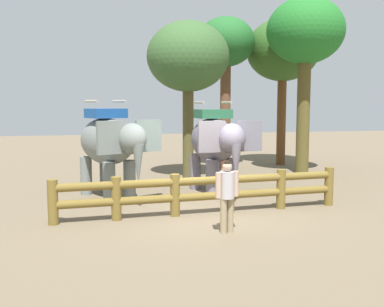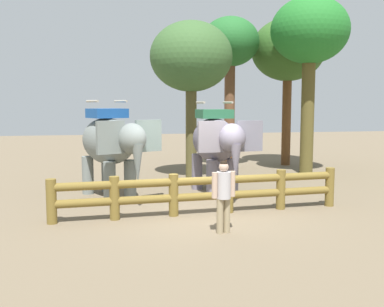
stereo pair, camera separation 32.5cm
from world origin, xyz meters
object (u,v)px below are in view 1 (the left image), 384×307
object	(u,v)px
log_fence	(203,191)
tree_far_left	(283,51)
tree_deep_back	(305,35)
tree_back_center	(188,58)
tree_far_right	(226,47)
elephant_near_left	(110,144)
tourist_woman_in_black	(227,191)
elephant_center	(215,143)

from	to	relation	value
log_fence	tree_far_left	world-z (taller)	tree_far_left
tree_far_left	tree_deep_back	distance (m)	2.63
tree_back_center	tree_far_right	distance (m)	3.10
elephant_near_left	tree_back_center	size ratio (longest dim) A/B	0.59
tourist_woman_in_black	tree_back_center	size ratio (longest dim) A/B	0.27
tourist_woman_in_black	tree_deep_back	bearing A→B (deg)	54.19
log_fence	tree_far_right	world-z (taller)	tree_far_right
tourist_woman_in_black	elephant_near_left	bearing A→B (deg)	119.19
elephant_center	tree_deep_back	size ratio (longest dim) A/B	0.49
elephant_center	tree_far_right	xyz separation A→B (m)	(1.91, 5.40, 3.54)
tree_far_left	tree_deep_back	bearing A→B (deg)	-94.63
tree_far_left	tree_far_right	bearing A→B (deg)	-169.53
tourist_woman_in_black	tree_deep_back	size ratio (longest dim) A/B	0.23
elephant_center	tourist_woman_in_black	bearing A→B (deg)	-101.76
elephant_center	tree_deep_back	bearing A→B (deg)	36.42
tree_deep_back	tree_far_left	bearing A→B (deg)	85.37
log_fence	elephant_near_left	bearing A→B (deg)	132.55
log_fence	tree_back_center	world-z (taller)	tree_back_center
elephant_center	tree_back_center	xyz separation A→B (m)	(-0.17, 3.21, 2.82)
elephant_near_left	tree_deep_back	xyz separation A→B (m)	(7.65, 3.27, 3.80)
tree_far_left	tree_back_center	distance (m)	5.61
tree_deep_back	tree_back_center	bearing A→B (deg)	-178.77
elephant_center	tourist_woman_in_black	xyz separation A→B (m)	(-0.85, -4.09, -0.68)
tree_far_right	tree_deep_back	size ratio (longest dim) A/B	0.93
tree_far_right	tree_deep_back	distance (m)	3.33
tree_far_left	tree_far_right	distance (m)	2.84
tourist_woman_in_black	tree_deep_back	world-z (taller)	tree_deep_back
tree_back_center	elephant_center	bearing A→B (deg)	-86.96
log_fence	tree_far_left	distance (m)	10.97
tree_far_right	tourist_woman_in_black	bearing A→B (deg)	-106.22
tourist_woman_in_black	tree_deep_back	distance (m)	10.18
elephant_center	tree_deep_back	world-z (taller)	tree_deep_back
log_fence	tree_far_left	xyz separation A→B (m)	(5.66, 8.27, 4.47)
tourist_woman_in_black	tree_deep_back	xyz separation A→B (m)	(5.34, 7.40, 4.50)
log_fence	elephant_center	world-z (taller)	elephant_center
log_fence	tree_far_left	size ratio (longest dim) A/B	1.14
log_fence	elephant_near_left	world-z (taller)	elephant_near_left
tourist_woman_in_black	tree_back_center	xyz separation A→B (m)	(0.68, 7.30, 3.51)
log_fence	elephant_near_left	size ratio (longest dim) A/B	2.19
elephant_near_left	tree_far_left	world-z (taller)	tree_far_left
elephant_center	tree_far_right	size ratio (longest dim) A/B	0.52
elephant_near_left	tree_back_center	distance (m)	5.18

